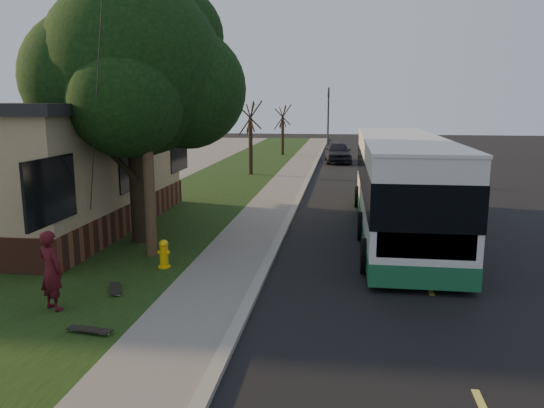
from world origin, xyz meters
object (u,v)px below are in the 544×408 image
(fire_hydrant, at_px, (164,254))
(traffic_signal, at_px, (328,115))
(transit_bus, at_px, (400,183))
(bare_tree_near, at_px, (251,139))
(skateboard_main, at_px, (115,288))
(utility_pole, at_px, (145,89))
(leafy_tree, at_px, (136,71))
(skateboard_spare, at_px, (90,330))
(skateboarder, at_px, (51,270))
(bare_tree_far, at_px, (283,131))
(distant_car, at_px, (338,152))

(fire_hydrant, relative_size, traffic_signal, 0.13)
(fire_hydrant, xyz_separation_m, transit_bus, (6.38, 4.76, 1.27))
(bare_tree_near, distance_m, skateboard_main, 19.94)
(utility_pole, xyz_separation_m, bare_tree_near, (-0.19, 17.01, -2.48))
(leafy_tree, height_order, skateboard_spare, leafy_tree)
(skateboarder, bearing_deg, fire_hydrant, -87.31)
(bare_tree_far, xyz_separation_m, skateboard_spare, (0.34, -34.02, -1.87))
(transit_bus, bearing_deg, utility_pole, -152.02)
(fire_hydrant, distance_m, utility_pole, 4.37)
(skateboarder, relative_size, skateboard_main, 1.94)
(transit_bus, distance_m, skateboard_spare, 11.00)
(transit_bus, bearing_deg, skateboard_main, -136.33)
(traffic_signal, bearing_deg, bare_tree_near, -104.04)
(utility_pole, height_order, bare_tree_far, utility_pole)
(transit_bus, xyz_separation_m, distant_car, (-2.28, 20.84, -0.95))
(leafy_tree, distance_m, skateboarder, 7.10)
(leafy_tree, distance_m, traffic_signal, 31.76)
(transit_bus, bearing_deg, bare_tree_near, 118.82)
(skateboard_spare, bearing_deg, leafy_tree, 102.81)
(fire_hydrant, bearing_deg, distant_car, 80.90)
(skateboard_main, bearing_deg, transit_bus, 43.67)
(traffic_signal, height_order, skateboard_spare, traffic_signal)
(leafy_tree, xyz_separation_m, transit_bus, (7.96, 2.11, -3.47))
(transit_bus, xyz_separation_m, skateboarder, (-7.71, -7.78, -0.79))
(fire_hydrant, xyz_separation_m, bare_tree_near, (-0.90, 18.00, 1.72))
(bare_tree_far, bearing_deg, bare_tree_near, -92.39)
(leafy_tree, relative_size, skateboard_spare, 8.79)
(fire_hydrant, distance_m, skateboard_spare, 4.03)
(distant_car, bearing_deg, skateboarder, -105.19)
(fire_hydrant, bearing_deg, bare_tree_near, 92.86)
(skateboard_main, relative_size, distant_car, 0.20)
(bare_tree_far, xyz_separation_m, skateboard_main, (-0.12, -31.83, -1.87))
(utility_pole, relative_size, leafy_tree, 1.16)
(leafy_tree, relative_size, distant_car, 1.77)
(bare_tree_far, bearing_deg, utility_pole, -90.60)
(utility_pole, xyz_separation_m, skateboard_spare, (0.65, -5.01, -4.50))
(utility_pole, relative_size, bare_tree_far, 2.25)
(fire_hydrant, xyz_separation_m, skateboard_main, (-0.52, -1.83, -0.30))
(traffic_signal, height_order, skateboarder, traffic_signal)
(bare_tree_far, height_order, transit_bus, bare_tree_far)
(leafy_tree, xyz_separation_m, skateboarder, (0.24, -5.67, -4.26))
(leafy_tree, height_order, bare_tree_far, leafy_tree)
(traffic_signal, distance_m, distant_car, 8.79)
(skateboard_main, height_order, distant_car, distant_car)
(bare_tree_near, xyz_separation_m, traffic_signal, (4.00, 16.00, 1.01))
(utility_pole, relative_size, bare_tree_near, 2.11)
(skateboard_main, height_order, skateboard_spare, skateboard_spare)
(utility_pole, bearing_deg, traffic_signal, 83.42)
(transit_bus, relative_size, skateboard_main, 13.66)
(skateboarder, xyz_separation_m, skateboard_main, (0.81, 1.19, -0.78))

